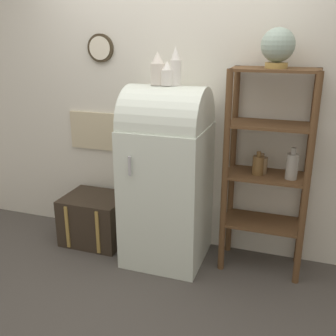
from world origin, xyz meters
name	(u,v)px	position (x,y,z in m)	size (l,w,h in m)	color
ground_plane	(158,269)	(0.00, 0.00, 0.00)	(12.00, 12.00, 0.00)	#4C4742
wall_back	(179,96)	(-0.01, 0.57, 1.35)	(7.00, 0.09, 2.70)	silver
refrigerator	(167,172)	(0.00, 0.23, 0.77)	(0.64, 0.67, 1.48)	silver
suitcase_trunk	(95,219)	(-0.72, 0.28, 0.22)	(0.55, 0.47, 0.44)	#33281E
shelf_unit	(268,163)	(0.79, 0.34, 0.91)	(0.64, 0.37, 1.61)	brown
globe	(278,46)	(0.79, 0.33, 1.76)	(0.24, 0.24, 0.28)	#AD8942
vase_left	(158,69)	(-0.07, 0.23, 1.59)	(0.11, 0.11, 0.25)	silver
vase_center	(167,74)	(0.01, 0.22, 1.56)	(0.10, 0.10, 0.18)	white
vase_right	(176,67)	(0.07, 0.25, 1.61)	(0.09, 0.09, 0.29)	white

